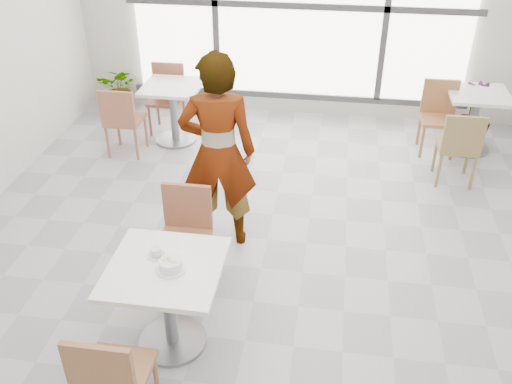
# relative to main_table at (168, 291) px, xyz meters

# --- Properties ---
(floor) EXTENTS (7.00, 7.00, 0.00)m
(floor) POSITION_rel_main_table_xyz_m (0.55, 0.97, -0.52)
(floor) COLOR #9E9EA5
(floor) RESTS_ON ground
(wall_back) EXTENTS (6.00, 0.00, 6.00)m
(wall_back) POSITION_rel_main_table_xyz_m (0.55, 4.47, 0.98)
(wall_back) COLOR silver
(wall_back) RESTS_ON ground
(window) EXTENTS (4.60, 0.07, 2.52)m
(window) POSITION_rel_main_table_xyz_m (0.55, 4.40, 0.98)
(window) COLOR white
(window) RESTS_ON ground
(main_table) EXTENTS (0.80, 0.80, 0.75)m
(main_table) POSITION_rel_main_table_xyz_m (0.00, 0.00, 0.00)
(main_table) COLOR white
(main_table) RESTS_ON ground
(chair_near) EXTENTS (0.42, 0.42, 0.87)m
(chair_near) POSITION_rel_main_table_xyz_m (-0.14, -0.77, -0.02)
(chair_near) COLOR #96643F
(chair_near) RESTS_ON ground
(chair_far) EXTENTS (0.42, 0.42, 0.87)m
(chair_far) POSITION_rel_main_table_xyz_m (-0.08, 0.79, -0.02)
(chair_far) COLOR #9B5C40
(chair_far) RESTS_ON ground
(oatmeal_bowl) EXTENTS (0.21, 0.21, 0.10)m
(oatmeal_bowl) POSITION_rel_main_table_xyz_m (0.06, -0.03, 0.27)
(oatmeal_bowl) COLOR white
(oatmeal_bowl) RESTS_ON main_table
(coffee_cup) EXTENTS (0.16, 0.13, 0.07)m
(coffee_cup) POSITION_rel_main_table_xyz_m (-0.09, 0.10, 0.26)
(coffee_cup) COLOR silver
(coffee_cup) RESTS_ON main_table
(person) EXTENTS (0.74, 0.54, 1.86)m
(person) POSITION_rel_main_table_xyz_m (0.10, 1.36, 0.41)
(person) COLOR black
(person) RESTS_ON ground
(bg_table_left) EXTENTS (0.70, 0.70, 0.75)m
(bg_table_left) POSITION_rel_main_table_xyz_m (-0.90, 3.34, -0.04)
(bg_table_left) COLOR white
(bg_table_left) RESTS_ON ground
(bg_table_right) EXTENTS (0.70, 0.70, 0.75)m
(bg_table_right) POSITION_rel_main_table_xyz_m (2.77, 3.65, -0.04)
(bg_table_right) COLOR silver
(bg_table_right) RESTS_ON ground
(bg_chair_left_near) EXTENTS (0.42, 0.42, 0.87)m
(bg_chair_left_near) POSITION_rel_main_table_xyz_m (-1.40, 2.86, -0.02)
(bg_chair_left_near) COLOR #A16347
(bg_chair_left_near) RESTS_ON ground
(bg_chair_left_far) EXTENTS (0.42, 0.42, 0.87)m
(bg_chair_left_far) POSITION_rel_main_table_xyz_m (-1.08, 3.68, -0.02)
(bg_chair_left_far) COLOR #9E5741
(bg_chair_left_far) RESTS_ON ground
(bg_chair_right_near) EXTENTS (0.42, 0.42, 0.87)m
(bg_chair_right_near) POSITION_rel_main_table_xyz_m (2.46, 2.75, -0.02)
(bg_chair_right_near) COLOR olive
(bg_chair_right_near) RESTS_ON ground
(bg_chair_right_far) EXTENTS (0.42, 0.42, 0.87)m
(bg_chair_right_far) POSITION_rel_main_table_xyz_m (2.34, 3.60, -0.02)
(bg_chair_right_far) COLOR #A2663E
(bg_chair_right_far) RESTS_ON ground
(plant_left) EXTENTS (0.60, 0.52, 0.65)m
(plant_left) POSITION_rel_main_table_xyz_m (-1.91, 4.17, -0.20)
(plant_left) COLOR #638947
(plant_left) RESTS_ON ground
(plant_right) EXTENTS (0.55, 0.55, 0.79)m
(plant_right) POSITION_rel_main_table_xyz_m (2.80, 3.80, -0.13)
(plant_right) COLOR #558445
(plant_right) RESTS_ON ground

